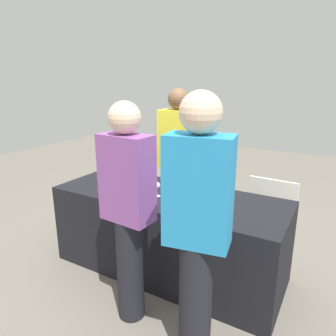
{
  "coord_description": "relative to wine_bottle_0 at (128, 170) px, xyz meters",
  "views": [
    {
      "loc": [
        1.34,
        -2.33,
        1.81
      ],
      "look_at": [
        0.0,
        0.0,
        1.04
      ],
      "focal_mm": 33.1,
      "sensor_mm": 36.0,
      "label": 1
    }
  ],
  "objects": [
    {
      "name": "ice_bucket",
      "position": [
        -0.21,
        0.0,
        -0.03
      ],
      "size": [
        0.19,
        0.19,
        0.17
      ],
      "primitive_type": "cylinder",
      "color": "silver",
      "rests_on": "tasting_table"
    },
    {
      "name": "menu_board",
      "position": [
        1.3,
        0.92,
        -0.53
      ],
      "size": [
        0.53,
        0.06,
        0.75
      ],
      "primitive_type": "cube",
      "rotation": [
        0.0,
        0.0,
        -0.07
      ],
      "color": "white",
      "rests_on": "ground_plane"
    },
    {
      "name": "wine_glass_3",
      "position": [
        0.93,
        -0.32,
        -0.02
      ],
      "size": [
        0.06,
        0.06,
        0.13
      ],
      "color": "silver",
      "rests_on": "tasting_table"
    },
    {
      "name": "wine_glass_4",
      "position": [
        1.06,
        -0.25,
        -0.02
      ],
      "size": [
        0.07,
        0.07,
        0.13
      ],
      "color": "silver",
      "rests_on": "tasting_table"
    },
    {
      "name": "guest_1",
      "position": [
        1.23,
        -0.95,
        0.07
      ],
      "size": [
        0.41,
        0.27,
        1.76
      ],
      "rotation": [
        0.0,
        0.0,
        0.18
      ],
      "color": "black",
      "rests_on": "ground_plane"
    },
    {
      "name": "wine_glass_0",
      "position": [
        0.27,
        -0.25,
        -0.01
      ],
      "size": [
        0.06,
        0.06,
        0.14
      ],
      "color": "silver",
      "rests_on": "tasting_table"
    },
    {
      "name": "guest_0",
      "position": [
        0.63,
        -0.83,
        0.02
      ],
      "size": [
        0.39,
        0.23,
        1.68
      ],
      "rotation": [
        0.0,
        0.0,
        -0.07
      ],
      "color": "black",
      "rests_on": "ground_plane"
    },
    {
      "name": "wine_bottle_3",
      "position": [
        1.03,
        0.02,
        0.01
      ],
      "size": [
        0.07,
        0.07,
        0.33
      ],
      "color": "black",
      "rests_on": "tasting_table"
    },
    {
      "name": "wine_glass_1",
      "position": [
        0.51,
        -0.24,
        -0.02
      ],
      "size": [
        0.06,
        0.06,
        0.13
      ],
      "color": "silver",
      "rests_on": "tasting_table"
    },
    {
      "name": "ground_plane",
      "position": [
        0.56,
        -0.14,
        -0.9
      ],
      "size": [
        12.0,
        12.0,
        0.0
      ],
      "primitive_type": "plane",
      "color": "slate"
    },
    {
      "name": "tasting_table",
      "position": [
        0.56,
        -0.14,
        -0.5
      ],
      "size": [
        2.16,
        0.82,
        0.79
      ],
      "primitive_type": "cube",
      "color": "black",
      "rests_on": "ground_plane"
    },
    {
      "name": "server_pouring",
      "position": [
        0.3,
        0.54,
        0.04
      ],
      "size": [
        0.43,
        0.27,
        1.72
      ],
      "rotation": [
        0.0,
        0.0,
        3.25
      ],
      "color": "#3F3351",
      "rests_on": "ground_plane"
    },
    {
      "name": "wine_bottle_1",
      "position": [
        0.26,
        -0.06,
        0.0
      ],
      "size": [
        0.08,
        0.08,
        0.32
      ],
      "color": "black",
      "rests_on": "tasting_table"
    },
    {
      "name": "wine_bottle_2",
      "position": [
        0.46,
        0.03,
        -0.0
      ],
      "size": [
        0.07,
        0.07,
        0.3
      ],
      "color": "black",
      "rests_on": "tasting_table"
    },
    {
      "name": "wine_glass_2",
      "position": [
        0.77,
        -0.36,
        0.0
      ],
      "size": [
        0.07,
        0.07,
        0.15
      ],
      "color": "silver",
      "rests_on": "tasting_table"
    },
    {
      "name": "wine_bottle_0",
      "position": [
        0.0,
        0.0,
        0.0
      ],
      "size": [
        0.07,
        0.07,
        0.31
      ],
      "color": "black",
      "rests_on": "tasting_table"
    }
  ]
}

